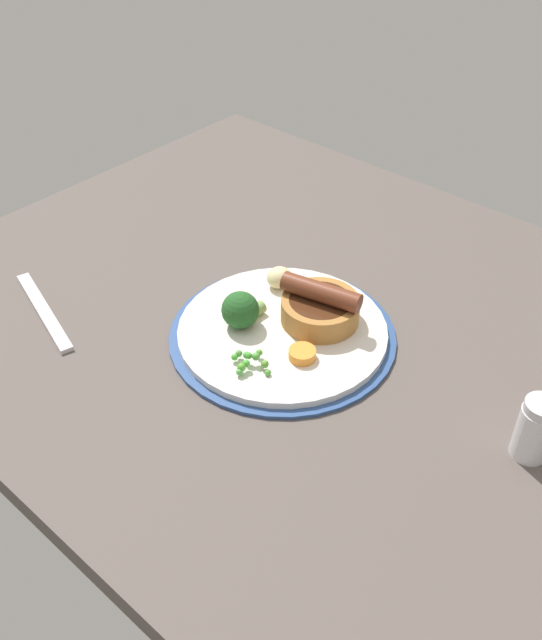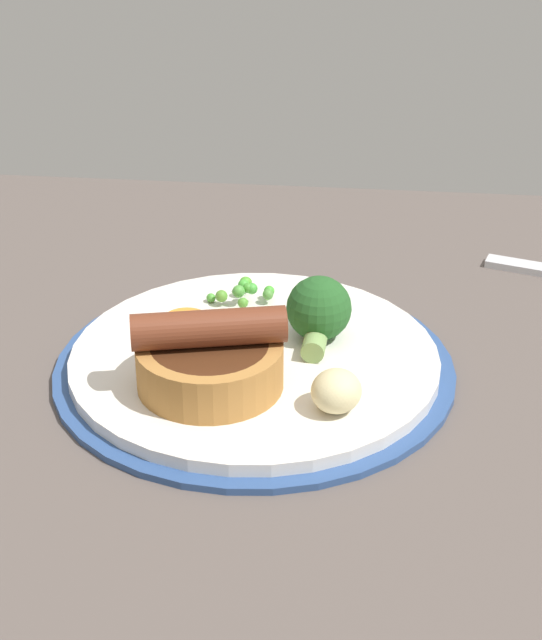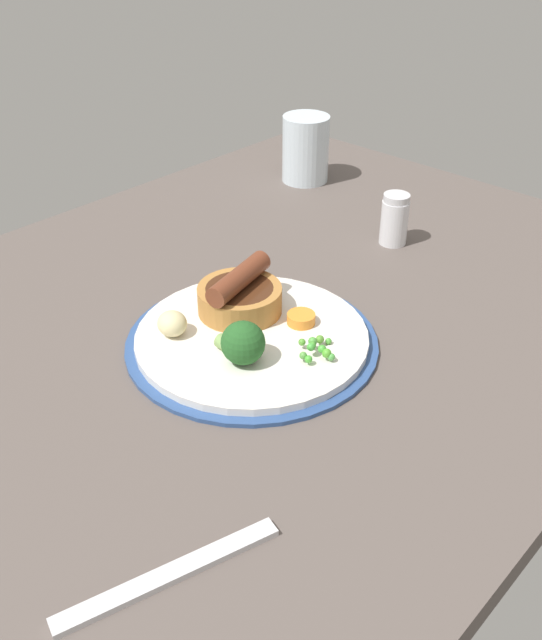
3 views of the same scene
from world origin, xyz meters
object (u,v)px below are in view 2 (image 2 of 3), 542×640
object	(u,v)px
dinner_plate	(254,365)
broccoli_floret_near	(319,310)
potato_chunk_0	(336,391)
pea_pile	(244,290)
sausage_pudding	(210,358)
carrot_slice_0	(186,325)

from	to	relation	value
dinner_plate	broccoli_floret_near	size ratio (longest dim) A/B	4.58
dinner_plate	potato_chunk_0	world-z (taller)	potato_chunk_0
dinner_plate	potato_chunk_0	xyz separation A→B (cm)	(-5.93, 6.23, 2.20)
pea_pile	potato_chunk_0	xyz separation A→B (cm)	(-7.62, 14.00, 0.44)
sausage_pudding	potato_chunk_0	xyz separation A→B (cm)	(-8.33, 2.01, -0.68)
dinner_plate	carrot_slice_0	distance (cm)	6.01
sausage_pudding	pea_pile	size ratio (longest dim) A/B	2.09
dinner_plate	potato_chunk_0	bearing A→B (deg)	133.62
dinner_plate	pea_pile	size ratio (longest dim) A/B	5.69
sausage_pudding	pea_pile	xyz separation A→B (cm)	(-0.71, -11.99, -1.11)
dinner_plate	potato_chunk_0	size ratio (longest dim) A/B	8.19
potato_chunk_0	dinner_plate	bearing A→B (deg)	-46.38
dinner_plate	pea_pile	world-z (taller)	pea_pile
broccoli_floret_near	potato_chunk_0	bearing A→B (deg)	-166.40
dinner_plate	broccoli_floret_near	bearing A→B (deg)	-146.70
broccoli_floret_near	carrot_slice_0	size ratio (longest dim) A/B	1.91
carrot_slice_0	pea_pile	bearing A→B (deg)	-124.38
dinner_plate	sausage_pudding	world-z (taller)	sausage_pudding
dinner_plate	potato_chunk_0	distance (cm)	8.88
sausage_pudding	carrot_slice_0	size ratio (longest dim) A/B	3.21
sausage_pudding	pea_pile	bearing A→B (deg)	-106.57
dinner_plate	broccoli_floret_near	world-z (taller)	broccoli_floret_near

